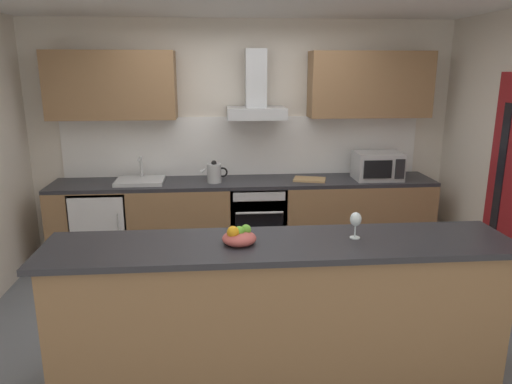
# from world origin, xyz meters

# --- Properties ---
(ground) EXTENTS (5.69, 4.46, 0.02)m
(ground) POSITION_xyz_m (0.00, 0.00, -0.01)
(ground) COLOR slate
(wall_back) EXTENTS (5.69, 0.12, 2.60)m
(wall_back) POSITION_xyz_m (0.00, 1.79, 1.30)
(wall_back) COLOR silver
(wall_back) RESTS_ON ground
(backsplash_tile) EXTENTS (3.99, 0.02, 0.66)m
(backsplash_tile) POSITION_xyz_m (0.00, 1.72, 1.23)
(backsplash_tile) COLOR white
(counter_back) EXTENTS (4.13, 0.60, 0.90)m
(counter_back) POSITION_xyz_m (0.00, 1.41, 0.45)
(counter_back) COLOR olive
(counter_back) RESTS_ON ground
(counter_island) EXTENTS (3.05, 0.64, 0.99)m
(counter_island) POSITION_xyz_m (0.10, -0.74, 0.50)
(counter_island) COLOR olive
(counter_island) RESTS_ON ground
(upper_cabinets) EXTENTS (4.07, 0.32, 0.70)m
(upper_cabinets) POSITION_xyz_m (-0.00, 1.56, 1.91)
(upper_cabinets) COLOR olive
(oven) EXTENTS (0.60, 0.62, 0.80)m
(oven) POSITION_xyz_m (0.13, 1.38, 0.46)
(oven) COLOR slate
(oven) RESTS_ON ground
(refrigerator) EXTENTS (0.58, 0.60, 0.85)m
(refrigerator) POSITION_xyz_m (-1.53, 1.38, 0.43)
(refrigerator) COLOR white
(refrigerator) RESTS_ON ground
(microwave) EXTENTS (0.50, 0.38, 0.30)m
(microwave) POSITION_xyz_m (1.45, 1.35, 1.05)
(microwave) COLOR #B7BABC
(microwave) RESTS_ON counter_back
(sink) EXTENTS (0.50, 0.40, 0.26)m
(sink) POSITION_xyz_m (-1.12, 1.39, 0.93)
(sink) COLOR silver
(sink) RESTS_ON counter_back
(kettle) EXTENTS (0.29, 0.15, 0.24)m
(kettle) POSITION_xyz_m (-0.33, 1.35, 1.01)
(kettle) COLOR #B7BABC
(kettle) RESTS_ON counter_back
(range_hood) EXTENTS (0.62, 0.45, 0.72)m
(range_hood) POSITION_xyz_m (0.13, 1.51, 1.79)
(range_hood) COLOR #B7BABC
(wine_glass) EXTENTS (0.08, 0.08, 0.18)m
(wine_glass) POSITION_xyz_m (0.60, -0.70, 1.12)
(wine_glass) COLOR silver
(wine_glass) RESTS_ON counter_island
(fruit_bowl) EXTENTS (0.22, 0.22, 0.13)m
(fruit_bowl) POSITION_xyz_m (-0.17, -0.74, 1.04)
(fruit_bowl) COLOR #B24C47
(fruit_bowl) RESTS_ON counter_island
(chopping_board) EXTENTS (0.39, 0.30, 0.02)m
(chopping_board) POSITION_xyz_m (0.70, 1.36, 0.91)
(chopping_board) COLOR tan
(chopping_board) RESTS_ON counter_back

